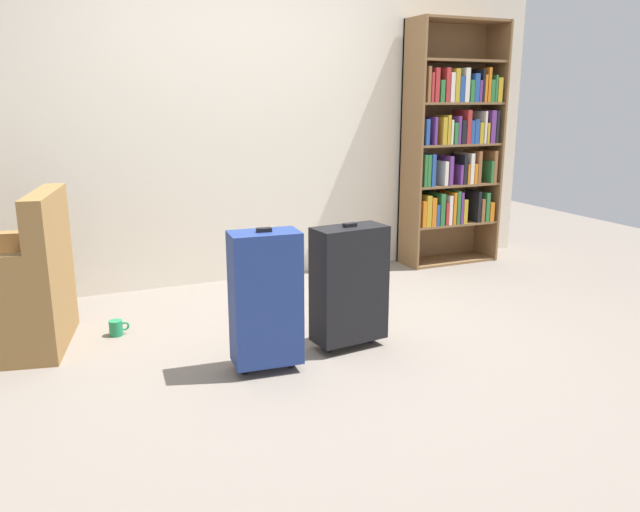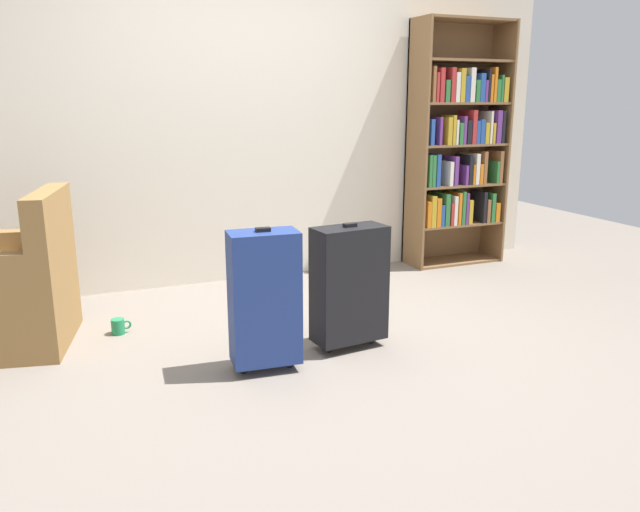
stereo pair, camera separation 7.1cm
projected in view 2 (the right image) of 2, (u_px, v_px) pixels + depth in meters
The scene contains 7 objects.
ground_plane at pixel (338, 354), 3.53m from camera, with size 9.11×9.11×0.00m, color slate.
back_wall at pixel (247, 112), 4.76m from camera, with size 5.21×0.10×2.60m, color beige.
bookshelf at pixel (457, 146), 5.28m from camera, with size 0.83×0.34×2.02m.
armchair at pixel (11, 293), 3.58m from camera, with size 0.83×0.83×0.90m.
mug at pixel (118, 326), 3.82m from camera, with size 0.12×0.08×0.10m.
suitcase_black at pixel (349, 284), 3.53m from camera, with size 0.44×0.25×0.73m.
suitcase_navy_blue at pixel (265, 298), 3.23m from camera, with size 0.37×0.23×0.77m.
Camera 2 is at (-1.34, -3.00, 1.40)m, focal length 35.09 mm.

